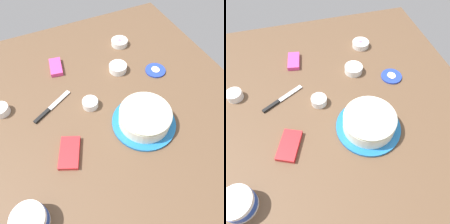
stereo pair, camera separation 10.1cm
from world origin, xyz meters
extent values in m
plane|color=brown|center=(0.00, 0.00, 0.00)|extent=(1.54, 1.54, 0.00)
cylinder|color=#1E6BB2|center=(0.15, 0.18, 0.01)|extent=(0.30, 0.30, 0.01)
cylinder|color=#DBB77A|center=(0.15, 0.18, 0.04)|extent=(0.21, 0.21, 0.05)
cylinder|color=white|center=(0.15, 0.18, 0.05)|extent=(0.23, 0.23, 0.06)
ellipsoid|color=white|center=(0.15, 0.18, 0.09)|extent=(0.23, 0.23, 0.04)
cylinder|color=white|center=(0.35, -0.38, 0.04)|extent=(0.12, 0.12, 0.08)
cylinder|color=#2347B2|center=(0.35, -0.38, 0.04)|extent=(0.12, 0.12, 0.04)
cylinder|color=white|center=(0.35, -0.38, 0.07)|extent=(0.10, 0.10, 0.01)
cylinder|color=#233DAD|center=(-0.12, 0.41, 0.01)|extent=(0.11, 0.11, 0.01)
ellipsoid|color=white|center=(-0.12, 0.41, 0.01)|extent=(0.05, 0.04, 0.01)
cube|color=silver|center=(-0.15, -0.14, 0.01)|extent=(0.09, 0.13, 0.00)
cube|color=black|center=(-0.09, -0.24, 0.01)|extent=(0.06, 0.09, 0.01)
cylinder|color=white|center=(-0.42, 0.33, 0.02)|extent=(0.10, 0.10, 0.03)
cylinder|color=pink|center=(-0.42, 0.33, 0.02)|extent=(0.08, 0.08, 0.01)
ellipsoid|color=pink|center=(-0.42, 0.33, 0.02)|extent=(0.07, 0.07, 0.02)
cylinder|color=white|center=(-0.19, -0.41, 0.02)|extent=(0.08, 0.08, 0.04)
cylinder|color=#B251C6|center=(-0.19, -0.41, 0.02)|extent=(0.07, 0.07, 0.01)
ellipsoid|color=#B251C6|center=(-0.19, -0.41, 0.02)|extent=(0.06, 0.06, 0.02)
cylinder|color=white|center=(-0.22, 0.22, 0.02)|extent=(0.10, 0.10, 0.04)
cylinder|color=yellow|center=(-0.22, 0.22, 0.02)|extent=(0.08, 0.08, 0.01)
ellipsoid|color=yellow|center=(-0.22, 0.22, 0.03)|extent=(0.07, 0.07, 0.02)
cylinder|color=white|center=(-0.05, -0.01, 0.02)|extent=(0.08, 0.08, 0.04)
cylinder|color=orange|center=(-0.05, -0.01, 0.02)|extent=(0.06, 0.06, 0.01)
ellipsoid|color=orange|center=(-0.05, -0.01, 0.03)|extent=(0.05, 0.05, 0.02)
cube|color=red|center=(0.15, -0.18, 0.01)|extent=(0.17, 0.13, 0.02)
cube|color=#E53D8E|center=(-0.38, -0.08, 0.01)|extent=(0.14, 0.09, 0.02)
camera|label=1|loc=(0.58, -0.18, 0.86)|focal=34.81mm
camera|label=2|loc=(0.62, -0.09, 0.86)|focal=34.81mm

